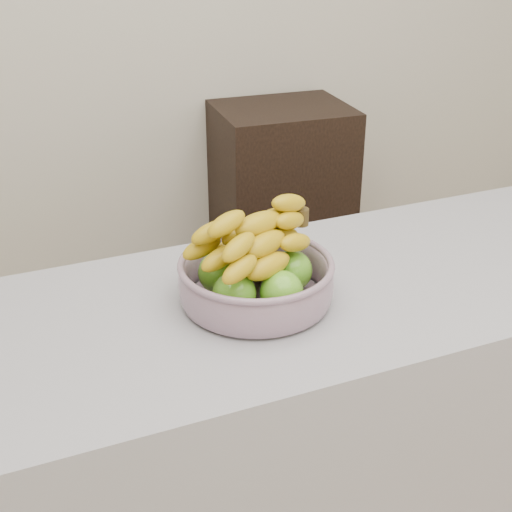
{
  "coord_description": "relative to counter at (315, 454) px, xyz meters",
  "views": [
    {
      "loc": [
        -0.62,
        -0.63,
        1.62
      ],
      "look_at": [
        -0.15,
        0.49,
        1.0
      ],
      "focal_mm": 50.0,
      "sensor_mm": 36.0,
      "label": 1
    }
  ],
  "objects": [
    {
      "name": "cabinet",
      "position": [
        0.5,
        1.29,
        0.0
      ],
      "size": [
        0.53,
        0.44,
        0.9
      ],
      "primitive_type": "cube",
      "rotation": [
        0.0,
        0.0,
        -0.07
      ],
      "color": "black",
      "rests_on": "ground"
    },
    {
      "name": "fruit_bowl",
      "position": [
        -0.15,
        -0.0,
        0.51
      ],
      "size": [
        0.3,
        0.3,
        0.19
      ],
      "rotation": [
        0.0,
        0.0,
        0.29
      ],
      "color": "#A3ACC4",
      "rests_on": "counter"
    },
    {
      "name": "counter",
      "position": [
        0.0,
        0.0,
        0.0
      ],
      "size": [
        2.0,
        0.6,
        0.9
      ],
      "primitive_type": "cube",
      "color": "#9E9DA5",
      "rests_on": "ground"
    }
  ]
}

